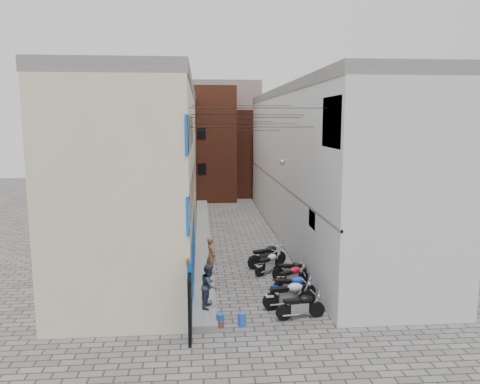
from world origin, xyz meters
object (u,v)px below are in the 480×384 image
object	(u,v)px
motorcycle_g	(267,254)
water_jug_far	(220,320)
motorcycle_d	(292,275)
motorcycle_a	(301,305)
motorcycle_b	(289,293)
motorcycle_e	(293,269)
person_a	(211,255)
red_crate	(219,323)
water_jug_near	(242,319)
person_b	(209,286)
motorcycle_f	(269,262)
motorcycle_c	(293,285)

from	to	relation	value
motorcycle_g	water_jug_far	distance (m)	7.00
motorcycle_d	water_jug_far	bearing A→B (deg)	-73.35
motorcycle_a	motorcycle_b	size ratio (longest dim) A/B	0.88
motorcycle_e	person_a	bearing A→B (deg)	-94.73
water_jug_far	red_crate	distance (m)	0.12
water_jug_near	water_jug_far	world-z (taller)	water_jug_near
motorcycle_a	red_crate	xyz separation A→B (m)	(-2.94, -0.38, -0.42)
motorcycle_a	person_b	distance (m)	3.38
motorcycle_a	person_a	size ratio (longest dim) A/B	1.08
motorcycle_b	motorcycle_f	bearing A→B (deg)	174.01
motorcycle_c	motorcycle_a	bearing A→B (deg)	2.22
person_a	motorcycle_f	bearing A→B (deg)	-96.69
motorcycle_e	person_a	size ratio (longest dim) A/B	1.08
motorcycle_f	person_b	distance (m)	5.25
motorcycle_e	red_crate	bearing A→B (deg)	-33.62
person_a	water_jug_near	bearing A→B (deg)	172.71
motorcycle_e	water_jug_far	distance (m)	5.55
motorcycle_e	red_crate	size ratio (longest dim) A/B	5.09
motorcycle_g	motorcycle_d	bearing A→B (deg)	-12.97
person_b	red_crate	xyz separation A→B (m)	(0.30, -1.15, -0.95)
motorcycle_f	person_a	bearing A→B (deg)	-119.58
person_a	motorcycle_a	bearing A→B (deg)	-164.07
water_jug_far	red_crate	bearing A→B (deg)	180.00
person_b	water_jug_near	world-z (taller)	person_b
motorcycle_c	water_jug_near	distance (m)	3.30
motorcycle_e	motorcycle_f	distance (m)	1.44
motorcycle_c	water_jug_far	size ratio (longest dim) A/B	4.09
motorcycle_d	red_crate	xyz separation A→B (m)	(-3.25, -3.55, -0.43)
person_a	person_b	bearing A→B (deg)	159.64
water_jug_near	water_jug_far	distance (m)	0.75
motorcycle_f	motorcycle_g	bearing A→B (deg)	136.50
motorcycle_c	motorcycle_d	distance (m)	1.17
motorcycle_a	motorcycle_g	bearing A→B (deg)	176.08
motorcycle_f	person_a	size ratio (longest dim) A/B	1.10
water_jug_near	person_b	bearing A→B (deg)	133.59
motorcycle_e	motorcycle_g	xyz separation A→B (m)	(-0.84, 2.13, 0.09)
person_b	water_jug_near	size ratio (longest dim) A/B	3.50
motorcycle_e	motorcycle_d	bearing A→B (deg)	-9.06
motorcycle_b	motorcycle_f	xyz separation A→B (m)	(-0.15, 4.17, -0.07)
motorcycle_b	motorcycle_a	bearing A→B (deg)	5.00
person_b	water_jug_near	bearing A→B (deg)	-120.89
motorcycle_f	water_jug_near	world-z (taller)	motorcycle_f
motorcycle_f	red_crate	distance (m)	6.10
motorcycle_g	red_crate	size ratio (longest dim) A/B	6.00
red_crate	water_jug_near	bearing A→B (deg)	0.00
motorcycle_a	motorcycle_d	world-z (taller)	motorcycle_d
motorcycle_a	person_a	bearing A→B (deg)	-152.99
person_b	red_crate	size ratio (longest dim) A/B	4.55
motorcycle_b	motorcycle_c	size ratio (longest dim) A/B	1.13
motorcycle_a	water_jug_far	size ratio (longest dim) A/B	4.04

